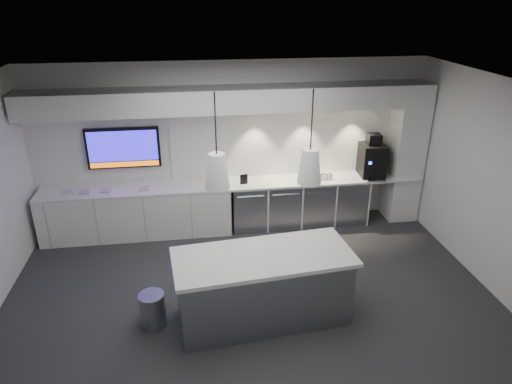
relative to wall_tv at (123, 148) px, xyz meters
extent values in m
plane|color=#2E2E31|center=(1.90, -2.45, -1.56)|extent=(7.00, 7.00, 0.00)
plane|color=black|center=(1.90, -2.45, 1.44)|extent=(7.00, 7.00, 0.00)
plane|color=white|center=(1.90, 0.05, -0.06)|extent=(7.00, 0.00, 7.00)
plane|color=white|center=(1.90, -4.95, -0.06)|extent=(7.00, 0.00, 7.00)
plane|color=white|center=(5.40, -2.45, -0.06)|extent=(0.00, 7.00, 7.00)
cube|color=white|center=(1.90, -0.27, -0.68)|extent=(6.80, 0.65, 0.04)
cube|color=white|center=(0.15, -0.27, -1.13)|extent=(3.30, 0.63, 0.86)
cube|color=#999CA2|center=(2.15, -0.27, -1.13)|extent=(0.60, 0.61, 0.85)
cube|color=#999CA2|center=(2.78, -0.27, -1.13)|extent=(0.60, 0.61, 0.85)
cube|color=#999CA2|center=(3.41, -0.27, -1.13)|extent=(0.60, 0.61, 0.85)
cube|color=#999CA2|center=(4.04, -0.27, -1.13)|extent=(0.60, 0.61, 0.85)
cube|color=white|center=(3.10, 0.03, -0.01)|extent=(4.60, 0.03, 1.30)
cube|color=white|center=(1.90, -0.25, 0.84)|extent=(6.90, 0.60, 0.40)
cube|color=white|center=(5.10, -0.25, -0.26)|extent=(0.55, 0.55, 2.60)
cube|color=black|center=(0.00, 0.00, 0.00)|extent=(1.25, 0.06, 0.72)
cube|color=#1B13B6|center=(0.00, -0.03, 0.04)|extent=(1.17, 0.00, 0.54)
cube|color=orange|center=(0.00, -0.03, -0.29)|extent=(1.17, 0.00, 0.09)
cube|color=#999CA2|center=(2.00, -2.88, -1.10)|extent=(2.26, 1.09, 0.92)
cube|color=white|center=(2.00, -2.88, -0.61)|extent=(2.38, 1.21, 0.05)
cylinder|color=#999CA2|center=(0.55, -2.82, -1.32)|extent=(0.38, 0.38, 0.48)
cube|color=black|center=(4.46, -0.24, -0.36)|extent=(0.46, 0.51, 0.59)
cube|color=black|center=(4.46, -0.24, 0.03)|extent=(0.25, 0.25, 0.19)
cube|color=#999CA2|center=(4.46, -0.51, -0.64)|extent=(0.34, 0.22, 0.03)
cube|color=black|center=(2.06, -0.34, -0.57)|extent=(0.14, 0.05, 0.18)
cube|color=white|center=(1.60, -0.36, -0.59)|extent=(0.18, 0.03, 0.14)
cube|color=#B1B1B1|center=(-0.96, -0.30, -0.65)|extent=(0.20, 0.20, 0.02)
cube|color=#B1B1B1|center=(-0.67, -0.35, -0.65)|extent=(0.16, 0.16, 0.02)
cube|color=#B1B1B1|center=(-0.32, -0.33, -0.65)|extent=(0.18, 0.18, 0.02)
cube|color=#B1B1B1|center=(0.32, -0.34, -0.65)|extent=(0.17, 0.17, 0.02)
cone|color=white|center=(1.45, -2.88, 0.59)|extent=(0.29, 0.29, 0.42)
cylinder|color=black|center=(1.45, -2.88, 1.15)|extent=(0.02, 0.02, 0.70)
cone|color=white|center=(2.55, -2.88, 0.59)|extent=(0.29, 0.29, 0.42)
cylinder|color=black|center=(2.55, -2.88, 1.15)|extent=(0.02, 0.02, 0.70)
camera|label=1|loc=(1.19, -7.79, 2.48)|focal=32.00mm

